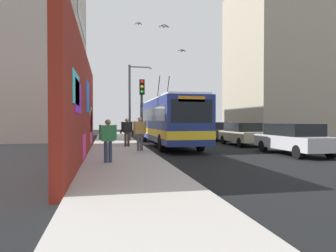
{
  "coord_description": "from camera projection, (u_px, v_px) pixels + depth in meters",
  "views": [
    {
      "loc": [
        -17.62,
        2.32,
        1.76
      ],
      "look_at": [
        2.27,
        -1.74,
        1.37
      ],
      "focal_mm": 32.49,
      "sensor_mm": 36.0,
      "label": 1
    }
  ],
  "objects": [
    {
      "name": "ground_plane",
      "position": [
        147.0,
        150.0,
        17.76
      ],
      "size": [
        80.0,
        80.0,
        0.0
      ],
      "primitive_type": "plane",
      "color": "black"
    },
    {
      "name": "sidewalk_slab",
      "position": [
        119.0,
        149.0,
        17.44
      ],
      "size": [
        48.0,
        3.2,
        0.15
      ],
      "primitive_type": "cube",
      "color": "#ADA8A0",
      "rests_on": "ground_plane"
    },
    {
      "name": "graffiti_wall",
      "position": [
        83.0,
        106.0,
        13.52
      ],
      "size": [
        14.77,
        0.32,
        4.8
      ],
      "color": "maroon",
      "rests_on": "ground_plane"
    },
    {
      "name": "building_far_left",
      "position": [
        30.0,
        56.0,
        28.12
      ],
      "size": [
        12.14,
        9.37,
        15.46
      ],
      "color": "#B2A899",
      "rests_on": "ground_plane"
    },
    {
      "name": "building_far_right",
      "position": [
        277.0,
        62.0,
        34.86
      ],
      "size": [
        10.54,
        9.3,
        16.88
      ],
      "color": "#9E937F",
      "rests_on": "ground_plane"
    },
    {
      "name": "city_bus",
      "position": [
        168.0,
        120.0,
        20.72
      ],
      "size": [
        11.93,
        2.52,
        4.95
      ],
      "color": "navy",
      "rests_on": "ground_plane"
    },
    {
      "name": "parked_car_silver",
      "position": [
        294.0,
        138.0,
        15.4
      ],
      "size": [
        4.73,
        1.92,
        1.58
      ],
      "color": "#B7B7BC",
      "rests_on": "ground_plane"
    },
    {
      "name": "parked_car_champagne",
      "position": [
        243.0,
        133.0,
        21.16
      ],
      "size": [
        4.33,
        1.91,
        1.58
      ],
      "color": "#C6B793",
      "rests_on": "ground_plane"
    },
    {
      "name": "parked_car_dark_gray",
      "position": [
        214.0,
        131.0,
        26.88
      ],
      "size": [
        4.94,
        1.85,
        1.58
      ],
      "color": "#38383D",
      "rests_on": "ground_plane"
    },
    {
      "name": "pedestrian_near_wall",
      "position": [
        108.0,
        137.0,
        11.54
      ],
      "size": [
        0.22,
        0.66,
        1.64
      ],
      "color": "#2D3F59",
      "rests_on": "sidewalk_slab"
    },
    {
      "name": "pedestrian_at_curb",
      "position": [
        140.0,
        131.0,
        16.07
      ],
      "size": [
        0.24,
        0.78,
        1.78
      ],
      "color": "#595960",
      "rests_on": "sidewalk_slab"
    },
    {
      "name": "pedestrian_midblock",
      "position": [
        127.0,
        130.0,
        18.52
      ],
      "size": [
        0.23,
        0.77,
        1.73
      ],
      "color": "#3F3326",
      "rests_on": "sidewalk_slab"
    },
    {
      "name": "traffic_light",
      "position": [
        142.0,
        102.0,
        17.09
      ],
      "size": [
        0.49,
        0.28,
        3.91
      ],
      "color": "#2D382D",
      "rests_on": "sidewalk_slab"
    },
    {
      "name": "street_lamp",
      "position": [
        133.0,
        96.0,
        24.62
      ],
      "size": [
        0.44,
        1.91,
        6.08
      ],
      "color": "#4C4C51",
      "rests_on": "sidewalk_slab"
    },
    {
      "name": "flying_pigeons",
      "position": [
        158.0,
        22.0,
        18.56
      ],
      "size": [
        7.43,
        3.83,
        2.43
      ],
      "color": "#47474C"
    }
  ]
}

